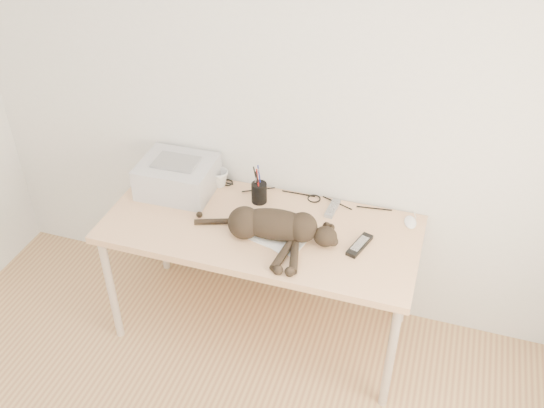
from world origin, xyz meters
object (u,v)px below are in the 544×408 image
(cat, at_px, (271,226))
(mug, at_px, (219,178))
(printer, at_px, (178,176))
(mouse, at_px, (411,220))
(desk, at_px, (266,236))
(pen_cup, at_px, (259,192))

(cat, bearing_deg, mug, 134.15)
(printer, relative_size, mug, 3.95)
(mouse, bearing_deg, mug, 166.55)
(desk, bearing_deg, printer, 171.01)
(printer, relative_size, cat, 0.54)
(desk, height_order, printer, printer)
(cat, bearing_deg, desk, 110.99)
(printer, bearing_deg, cat, -21.63)
(desk, height_order, pen_cup, pen_cup)
(cat, height_order, mouse, cat)
(desk, relative_size, cat, 2.15)
(desk, xyz_separation_m, mug, (-0.33, 0.19, 0.18))
(mug, distance_m, mouse, 1.05)
(mug, relative_size, pen_cup, 0.48)
(mouse, bearing_deg, desk, -178.77)
(pen_cup, bearing_deg, printer, -175.79)
(printer, height_order, mouse, printer)
(desk, xyz_separation_m, mouse, (0.72, 0.18, 0.15))
(printer, bearing_deg, mouse, 4.18)
(cat, distance_m, pen_cup, 0.31)
(desk, distance_m, cat, 0.27)
(printer, distance_m, mouse, 1.26)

